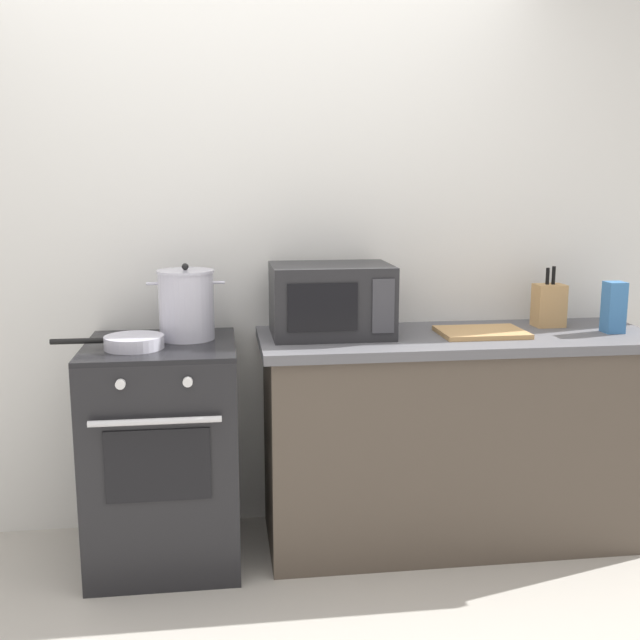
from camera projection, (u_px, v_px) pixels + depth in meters
name	position (u px, v px, depth m)	size (l,w,h in m)	color
ground_plane	(258.00, 632.00, 2.65)	(10.00, 10.00, 0.00)	#B2ADA3
back_wall	(309.00, 251.00, 3.41)	(4.40, 0.10, 2.50)	silver
lower_cabinet_right	(455.00, 442.00, 3.29)	(1.64, 0.56, 0.88)	#4C4238
countertop_right	(459.00, 339.00, 3.21)	(1.70, 0.60, 0.04)	#59595E
stove	(164.00, 452.00, 3.11)	(0.60, 0.64, 0.92)	black
stock_pot	(186.00, 305.00, 3.09)	(0.32, 0.23, 0.31)	silver
frying_pan	(132.00, 342.00, 2.93)	(0.43, 0.23, 0.05)	silver
microwave	(331.00, 300.00, 3.17)	(0.50, 0.37, 0.30)	#232326
cutting_board	(481.00, 332.00, 3.20)	(0.36, 0.26, 0.02)	tan
knife_block	(549.00, 305.00, 3.36)	(0.13, 0.10, 0.27)	tan
pasta_box	(614.00, 307.00, 3.22)	(0.08, 0.08, 0.22)	teal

